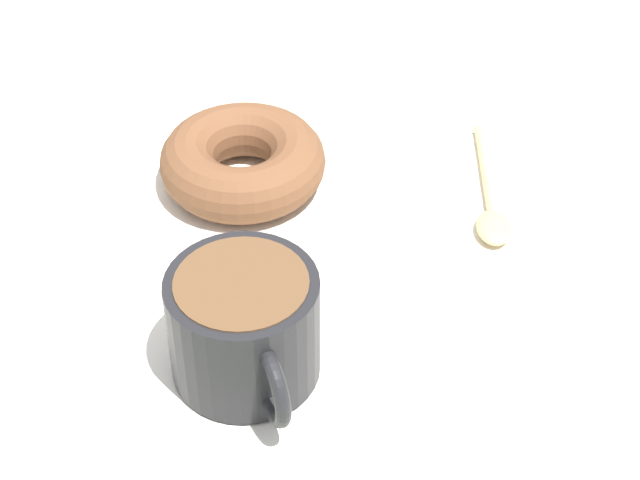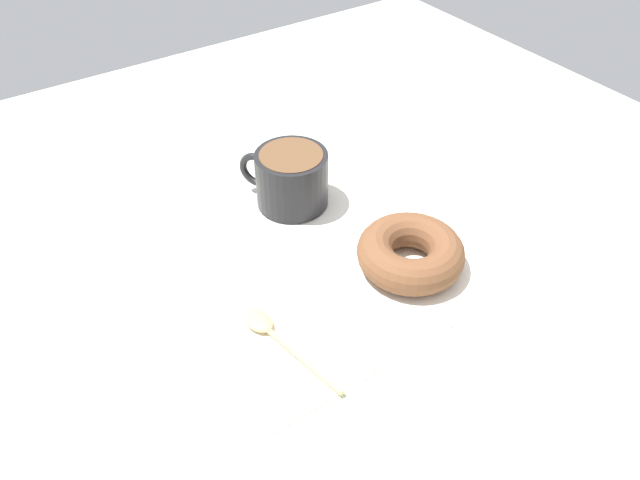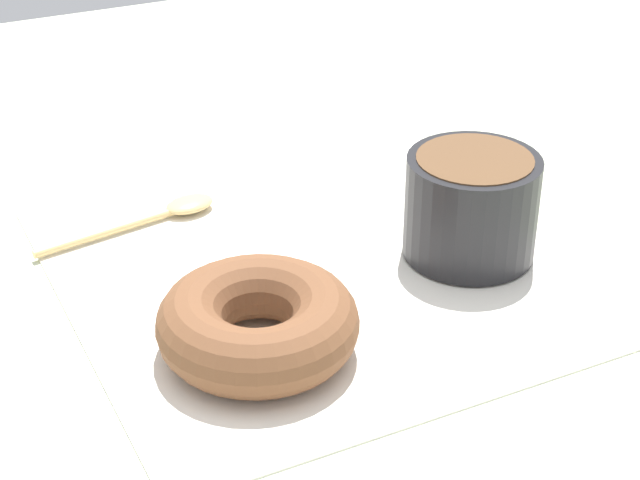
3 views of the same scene
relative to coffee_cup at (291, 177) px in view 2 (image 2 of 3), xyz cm
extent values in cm
cube|color=beige|center=(12.19, -1.38, -4.95)|extent=(120.00, 120.00, 2.00)
cube|color=white|center=(9.95, -2.43, -3.80)|extent=(33.43, 33.43, 0.30)
cylinder|color=black|center=(0.14, 0.09, -0.19)|extent=(8.80, 8.80, 6.91)
cylinder|color=brown|center=(0.14, 0.09, 3.06)|extent=(7.60, 7.60, 0.60)
torus|color=black|center=(-3.91, -2.47, -0.19)|extent=(4.51, 3.31, 4.77)
torus|color=brown|center=(17.16, 4.57, -1.66)|extent=(11.76, 11.76, 3.96)
ellipsoid|color=#D8B772|center=(15.19, -13.43, -3.20)|extent=(3.96, 2.99, 0.90)
cylinder|color=#D8B772|center=(21.54, -12.31, -3.37)|extent=(10.68, 2.42, 0.56)
camera|label=1|loc=(-40.83, -12.47, 44.21)|focal=60.00mm
camera|label=2|loc=(53.09, -31.53, 43.83)|focal=35.00mm
camera|label=3|loc=(35.23, 51.81, 33.44)|focal=60.00mm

